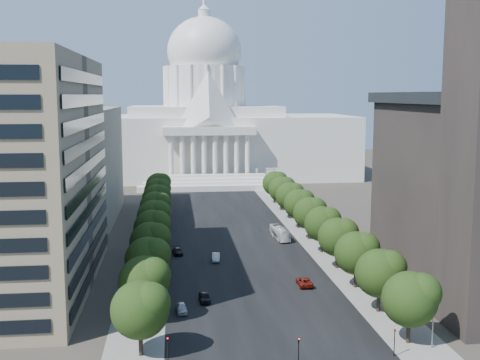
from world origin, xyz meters
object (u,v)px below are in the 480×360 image
object	(u,v)px
car_dark_a	(204,297)
car_dark_b	(178,251)
car_silver	(216,257)
city_bus	(280,233)
car_red	(304,282)
car_parked	(182,308)

from	to	relation	value
car_dark_a	car_dark_b	bearing A→B (deg)	95.08
car_silver	city_bus	world-z (taller)	city_bus
car_silver	car_dark_b	size ratio (longest dim) A/B	0.98
car_red	car_dark_b	xyz separation A→B (m)	(-22.08, 23.62, -0.04)
car_red	car_silver	bearing A→B (deg)	-50.62
car_dark_b	car_parked	size ratio (longest dim) A/B	1.12
car_dark_a	car_red	size ratio (longest dim) A/B	0.85
car_parked	city_bus	world-z (taller)	city_bus
car_red	car_parked	distance (m)	24.38
car_silver	car_red	bearing A→B (deg)	-47.47
car_silver	car_dark_a	bearing A→B (deg)	-94.82
car_silver	city_bus	xyz separation A→B (m)	(16.28, 17.07, 0.67)
car_red	car_dark_b	distance (m)	32.33
car_silver	city_bus	size ratio (longest dim) A/B	0.45
car_parked	car_dark_b	bearing A→B (deg)	85.52
car_red	city_bus	distance (m)	35.01
car_dark_a	city_bus	xyz separation A→B (m)	(19.91, 41.28, 0.67)
car_silver	car_dark_b	distance (m)	9.61
car_red	car_dark_b	bearing A→B (deg)	-46.36
car_dark_a	car_parked	xyz separation A→B (m)	(-3.79, -4.57, -0.04)
car_silver	car_dark_b	bearing A→B (deg)	147.00
car_dark_b	city_bus	bearing A→B (deg)	17.39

